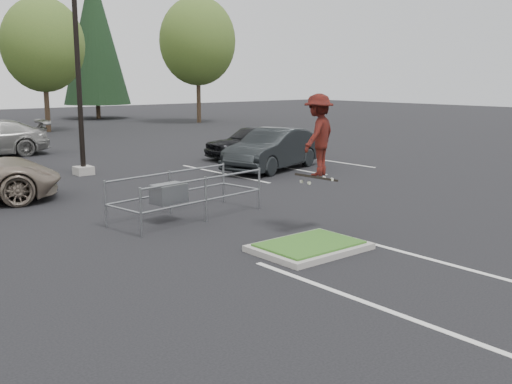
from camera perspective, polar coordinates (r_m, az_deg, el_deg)
ground at (r=12.21m, az=5.10°, el=-5.54°), size 120.00×120.00×0.00m
grass_median at (r=12.19m, az=5.10°, el=-5.19°), size 2.20×1.60×0.16m
stall_lines at (r=16.27m, az=-13.54°, el=-1.63°), size 22.62×17.60×0.01m
light_pole at (r=22.14m, az=-16.72°, el=13.32°), size 0.70×0.60×10.12m
decid_c at (r=40.75m, az=-19.64°, el=12.81°), size 5.12×5.12×8.38m
decid_d at (r=46.78m, az=-5.61°, el=13.86°), size 5.76×5.76×9.43m
conif_c at (r=52.84m, az=-15.12°, el=14.21°), size 5.50×5.50×12.50m
cart_corral at (r=14.63m, az=-7.88°, el=-0.05°), size 4.05×1.92×1.11m
skateboarder at (r=13.34m, az=5.90°, el=5.37°), size 1.34×1.07×2.01m
car_r_charc at (r=22.55m, az=1.63°, el=4.08°), size 4.98×2.96×1.55m
car_r_black at (r=25.77m, az=-0.23°, el=4.83°), size 4.47×2.36×1.45m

